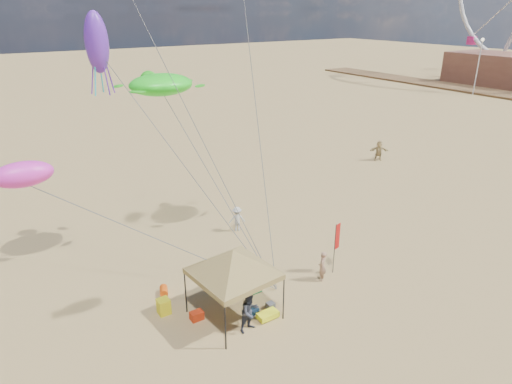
% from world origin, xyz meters
% --- Properties ---
extents(ground, '(280.00, 280.00, 0.00)m').
position_xyz_m(ground, '(0.00, 0.00, 0.00)').
color(ground, tan).
rests_on(ground, ground).
extents(canopy_tent, '(5.96, 5.96, 3.69)m').
position_xyz_m(canopy_tent, '(-3.10, -0.02, 3.07)').
color(canopy_tent, black).
rests_on(canopy_tent, ground).
extents(feather_flag, '(0.40, 0.13, 2.68)m').
position_xyz_m(feather_flag, '(2.87, 0.21, 1.81)').
color(feather_flag, black).
rests_on(feather_flag, ground).
extents(cooler_red, '(0.54, 0.38, 0.38)m').
position_xyz_m(cooler_red, '(-4.58, 0.61, 0.19)').
color(cooler_red, red).
rests_on(cooler_red, ground).
extents(cooler_blue, '(0.54, 0.38, 0.38)m').
position_xyz_m(cooler_blue, '(-0.27, 3.03, 0.19)').
color(cooler_blue, '#1519AB').
rests_on(cooler_blue, ground).
extents(bag_navy, '(0.69, 0.54, 0.36)m').
position_xyz_m(bag_navy, '(-2.48, -0.46, 0.18)').
color(bag_navy, '#0C2036').
rests_on(bag_navy, ground).
extents(bag_orange, '(0.54, 0.69, 0.36)m').
position_xyz_m(bag_orange, '(-5.03, 3.10, 0.18)').
color(bag_orange, '#D94A0C').
rests_on(bag_orange, ground).
extents(chair_green, '(0.50, 0.50, 0.70)m').
position_xyz_m(chair_green, '(-1.38, 1.00, 0.35)').
color(chair_green, '#17803C').
rests_on(chair_green, ground).
extents(chair_yellow, '(0.50, 0.50, 0.70)m').
position_xyz_m(chair_yellow, '(-5.57, 1.76, 0.35)').
color(chair_yellow, '#FFF41C').
rests_on(chair_yellow, ground).
extents(crate_grey, '(0.34, 0.30, 0.28)m').
position_xyz_m(crate_grey, '(-1.53, -0.49, 0.14)').
color(crate_grey, slate).
rests_on(crate_grey, ground).
extents(beach_cart, '(0.90, 0.50, 0.24)m').
position_xyz_m(beach_cart, '(-2.04, -1.01, 0.20)').
color(beach_cart, '#EEF91B').
rests_on(beach_cart, ground).
extents(person_near_a, '(0.66, 0.64, 1.54)m').
position_xyz_m(person_near_a, '(1.83, -0.01, 0.77)').
color(person_near_a, tan).
rests_on(person_near_a, ground).
extents(person_near_b, '(0.95, 0.78, 1.78)m').
position_xyz_m(person_near_b, '(-3.04, -1.17, 0.89)').
color(person_near_b, '#343847').
rests_on(person_near_b, ground).
extents(person_near_c, '(1.11, 0.86, 1.52)m').
position_xyz_m(person_near_c, '(1.12, 6.73, 0.76)').
color(person_near_c, silver).
rests_on(person_near_c, ground).
extents(person_far_c, '(1.59, 1.37, 1.73)m').
position_xyz_m(person_far_c, '(18.25, 11.45, 0.87)').
color(person_far_c, tan).
rests_on(person_far_c, ground).
extents(building_north, '(10.00, 14.00, 5.20)m').
position_xyz_m(building_north, '(67.00, 30.00, 2.60)').
color(building_north, '#8C5947').
rests_on(building_north, ground).
extents(lamp_north, '(0.50, 0.50, 8.25)m').
position_xyz_m(lamp_north, '(55.00, 26.00, 5.52)').
color(lamp_north, silver).
rests_on(lamp_north, ground).
extents(turtle_kite, '(3.66, 3.20, 1.05)m').
position_xyz_m(turtle_kite, '(-2.75, 7.21, 8.81)').
color(turtle_kite, '#27FF23').
rests_on(turtle_kite, ground).
extents(fish_kite, '(1.99, 1.34, 0.81)m').
position_xyz_m(fish_kite, '(-9.91, 1.05, 7.48)').
color(fish_kite, '#FF33D1').
rests_on(fish_kite, ground).
extents(squid_kite, '(1.12, 1.12, 2.66)m').
position_xyz_m(squid_kite, '(-5.51, 7.35, 10.85)').
color(squid_kite, purple).
rests_on(squid_kite, ground).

